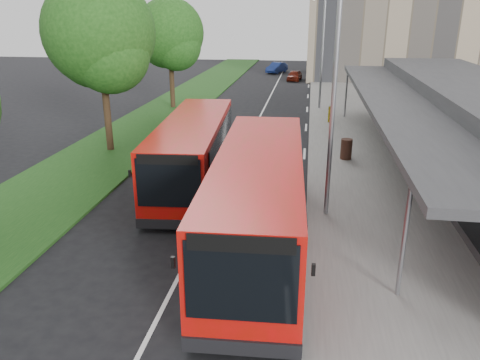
# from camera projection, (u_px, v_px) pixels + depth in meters

# --- Properties ---
(ground) EXTENTS (120.00, 120.00, 0.00)m
(ground) POSITION_uv_depth(u_px,v_px,m) (201.00, 233.00, 15.76)
(ground) COLOR black
(ground) RESTS_ON ground
(pavement) EXTENTS (5.00, 80.00, 0.15)m
(pavement) POSITION_uv_depth(u_px,v_px,m) (345.00, 115.00, 33.52)
(pavement) COLOR slate
(pavement) RESTS_ON ground
(grass_verge) EXTENTS (5.00, 80.00, 0.10)m
(grass_verge) POSITION_uv_depth(u_px,v_px,m) (170.00, 110.00, 35.31)
(grass_verge) COLOR #173F14
(grass_verge) RESTS_ON ground
(lane_centre_line) EXTENTS (0.12, 70.00, 0.01)m
(lane_centre_line) POSITION_uv_depth(u_px,v_px,m) (254.00, 129.00, 29.71)
(lane_centre_line) COLOR silver
(lane_centre_line) RESTS_ON ground
(kerb_dashes) EXTENTS (0.12, 56.00, 0.01)m
(kerb_dashes) POSITION_uv_depth(u_px,v_px,m) (307.00, 118.00, 32.98)
(kerb_dashes) COLOR silver
(kerb_dashes) RESTS_ON ground
(station_building) EXTENTS (7.70, 26.00, 4.00)m
(station_building) POSITION_uv_depth(u_px,v_px,m) (475.00, 130.00, 21.02)
(station_building) COLOR #303032
(station_building) RESTS_ON ground
(tree_mid) EXTENTS (5.51, 5.51, 8.85)m
(tree_mid) POSITION_uv_depth(u_px,v_px,m) (100.00, 40.00, 23.21)
(tree_mid) COLOR black
(tree_mid) RESTS_ON ground
(tree_far) EXTENTS (5.04, 5.04, 8.11)m
(tree_far) POSITION_uv_depth(u_px,v_px,m) (170.00, 38.00, 34.54)
(tree_far) COLOR black
(tree_far) RESTS_ON ground
(lamp_post_near) EXTENTS (1.44, 0.28, 8.00)m
(lamp_post_near) POSITION_uv_depth(u_px,v_px,m) (332.00, 86.00, 15.45)
(lamp_post_near) COLOR gray
(lamp_post_near) RESTS_ON pavement
(lamp_post_far) EXTENTS (1.44, 0.28, 8.00)m
(lamp_post_far) POSITION_uv_depth(u_px,v_px,m) (322.00, 46.00, 34.07)
(lamp_post_far) COLOR gray
(lamp_post_far) RESTS_ON pavement
(bus_main) EXTENTS (3.19, 10.84, 3.04)m
(bus_main) POSITION_uv_depth(u_px,v_px,m) (259.00, 201.00, 14.39)
(bus_main) COLOR red
(bus_main) RESTS_ON ground
(bus_second) EXTENTS (3.29, 10.12, 2.82)m
(bus_second) POSITION_uv_depth(u_px,v_px,m) (194.00, 152.00, 19.83)
(bus_second) COLOR red
(bus_second) RESTS_ON ground
(litter_bin) EXTENTS (0.70, 0.70, 1.00)m
(litter_bin) POSITION_uv_depth(u_px,v_px,m) (346.00, 149.00, 23.10)
(litter_bin) COLOR #381F17
(litter_bin) RESTS_ON pavement
(bollard) EXTENTS (0.18, 0.18, 1.05)m
(bollard) POSITION_uv_depth(u_px,v_px,m) (329.00, 114.00, 30.77)
(bollard) COLOR yellow
(bollard) RESTS_ON pavement
(car_near) EXTENTS (1.73, 3.41, 1.11)m
(car_near) POSITION_uv_depth(u_px,v_px,m) (295.00, 75.00, 50.56)
(car_near) COLOR #5A170C
(car_near) RESTS_ON ground
(car_far) EXTENTS (2.57, 3.97, 1.24)m
(car_far) POSITION_uv_depth(u_px,v_px,m) (277.00, 68.00, 57.04)
(car_far) COLOR navy
(car_far) RESTS_ON ground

